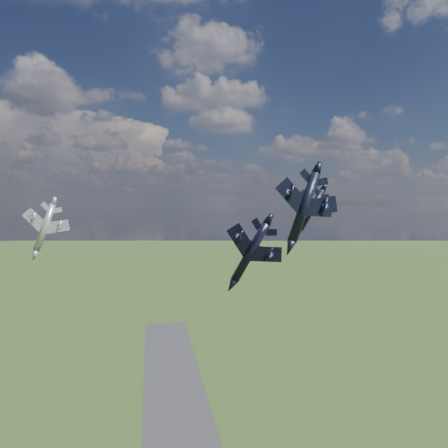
{
  "coord_description": "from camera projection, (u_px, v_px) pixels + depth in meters",
  "views": [
    {
      "loc": [
        -10.95,
        -61.06,
        85.8
      ],
      "look_at": [
        1.97,
        13.82,
        82.18
      ],
      "focal_mm": 35.0,
      "sensor_mm": 36.0,
      "label": 1
    }
  ],
  "objects": [
    {
      "name": "jet_left_silver",
      "position": [
        45.0,
        228.0,
        81.37
      ],
      "size": [
        11.66,
        14.22,
        5.48
      ],
      "primitive_type": null,
      "rotation": [
        0.0,
        0.34,
        0.19
      ],
      "color": "#AAAFB5"
    },
    {
      "name": "jet_right_navy",
      "position": [
        304.0,
        207.0,
        65.37
      ],
      "size": [
        11.21,
        15.01,
        6.54
      ],
      "primitive_type": null,
      "rotation": [
        0.0,
        0.34,
        -0.0
      ],
      "color": "black"
    },
    {
      "name": "jet_lead_navy",
      "position": [
        251.0,
        252.0,
        72.21
      ],
      "size": [
        15.21,
        17.76,
        7.97
      ],
      "primitive_type": null,
      "rotation": [
        0.0,
        0.51,
        -0.33
      ],
      "color": "black"
    },
    {
      "name": "jet_high_navy",
      "position": [
        311.0,
        210.0,
        85.33
      ],
      "size": [
        9.56,
        12.87,
        6.82
      ],
      "primitive_type": null,
      "rotation": [
        0.0,
        0.54,
        0.05
      ],
      "color": "black"
    }
  ]
}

